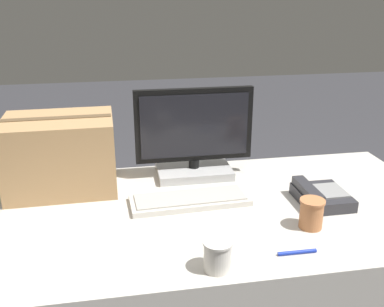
{
  "coord_description": "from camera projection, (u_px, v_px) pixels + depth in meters",
  "views": [
    {
      "loc": [
        -0.32,
        -1.45,
        1.49
      ],
      "look_at": [
        -0.03,
        0.19,
        0.87
      ],
      "focal_mm": 42.0,
      "sensor_mm": 36.0,
      "label": 1
    }
  ],
  "objects": [
    {
      "name": "office_desk",
      "position": [
        208.0,
        289.0,
        1.79
      ],
      "size": [
        1.8,
        0.9,
        0.72
      ],
      "color": "beige",
      "rests_on": "ground_plane"
    },
    {
      "name": "monitor",
      "position": [
        194.0,
        140.0,
        1.89
      ],
      "size": [
        0.5,
        0.2,
        0.38
      ],
      "color": "#B7B7B7",
      "rests_on": "office_desk"
    },
    {
      "name": "keyboard",
      "position": [
        190.0,
        200.0,
        1.7
      ],
      "size": [
        0.46,
        0.18,
        0.03
      ],
      "rotation": [
        0.0,
        0.0,
        0.05
      ],
      "color": "beige",
      "rests_on": "office_desk"
    },
    {
      "name": "desk_phone",
      "position": [
        321.0,
        196.0,
        1.69
      ],
      "size": [
        0.18,
        0.21,
        0.07
      ],
      "rotation": [
        0.0,
        0.0,
        0.01
      ],
      "color": "#2D2D33",
      "rests_on": "office_desk"
    },
    {
      "name": "paper_cup_left",
      "position": [
        218.0,
        255.0,
        1.29
      ],
      "size": [
        0.09,
        0.09,
        0.09
      ],
      "color": "white",
      "rests_on": "office_desk"
    },
    {
      "name": "paper_cup_right",
      "position": [
        311.0,
        214.0,
        1.51
      ],
      "size": [
        0.09,
        0.09,
        0.1
      ],
      "color": "#BC7547",
      "rests_on": "office_desk"
    },
    {
      "name": "cardboard_box",
      "position": [
        61.0,
        154.0,
        1.78
      ],
      "size": [
        0.43,
        0.31,
        0.3
      ],
      "rotation": [
        0.0,
        0.0,
        0.02
      ],
      "color": "tan",
      "rests_on": "office_desk"
    },
    {
      "name": "pen_marker",
      "position": [
        297.0,
        252.0,
        1.38
      ],
      "size": [
        0.12,
        0.01,
        0.01
      ],
      "rotation": [
        0.0,
        0.0,
        3.13
      ],
      "color": "#1933B2",
      "rests_on": "office_desk"
    }
  ]
}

